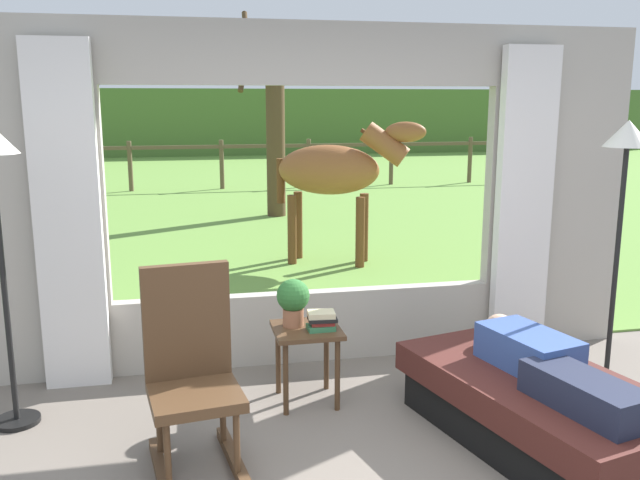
# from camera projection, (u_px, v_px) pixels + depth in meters

# --- Properties ---
(back_wall_with_window) EXTENTS (5.20, 0.12, 2.55)m
(back_wall_with_window) POSITION_uv_depth(u_px,v_px,m) (308.00, 202.00, 5.06)
(back_wall_with_window) COLOR #ADA599
(back_wall_with_window) RESTS_ON ground_plane
(curtain_panel_left) EXTENTS (0.44, 0.10, 2.40)m
(curtain_panel_left) POSITION_uv_depth(u_px,v_px,m) (68.00, 219.00, 4.60)
(curtain_panel_left) COLOR silver
(curtain_panel_left) RESTS_ON ground_plane
(curtain_panel_right) EXTENTS (0.44, 0.10, 2.40)m
(curtain_panel_right) POSITION_uv_depth(u_px,v_px,m) (523.00, 204.00, 5.27)
(curtain_panel_right) COLOR silver
(curtain_panel_right) RESTS_ON ground_plane
(outdoor_pasture_lawn) EXTENTS (36.00, 21.68, 0.02)m
(outdoor_pasture_lawn) POSITION_uv_depth(u_px,v_px,m) (221.00, 187.00, 15.77)
(outdoor_pasture_lawn) COLOR olive
(outdoor_pasture_lawn) RESTS_ON ground_plane
(distant_hill_ridge) EXTENTS (36.00, 2.00, 2.40)m
(distant_hill_ridge) POSITION_uv_depth(u_px,v_px,m) (204.00, 122.00, 24.96)
(distant_hill_ridge) COLOR #4B6C30
(distant_hill_ridge) RESTS_ON ground_plane
(recliner_sofa) EXTENTS (1.28, 1.87, 0.42)m
(recliner_sofa) POSITION_uv_depth(u_px,v_px,m) (537.00, 409.00, 3.97)
(recliner_sofa) COLOR black
(recliner_sofa) RESTS_ON ground_plane
(reclining_person) EXTENTS (0.48, 1.42, 0.22)m
(reclining_person) POSITION_uv_depth(u_px,v_px,m) (545.00, 363.00, 3.86)
(reclining_person) COLOR #334C8C
(reclining_person) RESTS_ON recliner_sofa
(rocking_chair) EXTENTS (0.55, 0.74, 1.12)m
(rocking_chair) POSITION_uv_depth(u_px,v_px,m) (191.00, 370.00, 3.70)
(rocking_chair) COLOR #4C331E
(rocking_chair) RESTS_ON ground_plane
(side_table) EXTENTS (0.44, 0.44, 0.52)m
(side_table) POSITION_uv_depth(u_px,v_px,m) (307.00, 341.00, 4.49)
(side_table) COLOR #4C331E
(side_table) RESTS_ON ground_plane
(potted_plant) EXTENTS (0.22, 0.22, 0.32)m
(potted_plant) POSITION_uv_depth(u_px,v_px,m) (293.00, 299.00, 4.47)
(potted_plant) COLOR #9E6042
(potted_plant) RESTS_ON side_table
(book_stack) EXTENTS (0.20, 0.16, 0.12)m
(book_stack) POSITION_uv_depth(u_px,v_px,m) (322.00, 320.00, 4.42)
(book_stack) COLOR #337247
(book_stack) RESTS_ON side_table
(floor_lamp_right) EXTENTS (0.32, 0.32, 1.87)m
(floor_lamp_right) POSITION_uv_depth(u_px,v_px,m) (624.00, 174.00, 4.58)
(floor_lamp_right) COLOR black
(floor_lamp_right) RESTS_ON ground_plane
(horse) EXTENTS (1.78, 1.06, 1.73)m
(horse) POSITION_uv_depth(u_px,v_px,m) (335.00, 171.00, 8.16)
(horse) COLOR brown
(horse) RESTS_ON outdoor_pasture_lawn
(pasture_tree) EXTENTS (0.82, 1.07, 3.45)m
(pasture_tree) POSITION_uv_depth(u_px,v_px,m) (273.00, 127.00, 11.50)
(pasture_tree) COLOR #4C3823
(pasture_tree) RESTS_ON outdoor_pasture_lawn
(pasture_fence_line) EXTENTS (16.10, 0.10, 1.10)m
(pasture_fence_line) POSITION_uv_depth(u_px,v_px,m) (222.00, 157.00, 15.22)
(pasture_fence_line) COLOR brown
(pasture_fence_line) RESTS_ON outdoor_pasture_lawn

